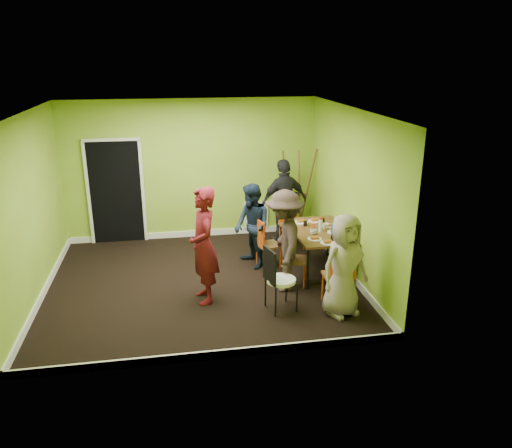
{
  "coord_description": "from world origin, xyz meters",
  "views": [
    {
      "loc": [
        -0.42,
        -7.58,
        3.62
      ],
      "look_at": [
        0.91,
        0.0,
        0.97
      ],
      "focal_mm": 35.0,
      "sensor_mm": 36.0,
      "label": 1
    }
  ],
  "objects_px": {
    "dining_table": "(320,233)",
    "chair_bentwood": "(277,276)",
    "person_back_end": "(284,202)",
    "orange_bottle": "(313,226)",
    "blue_bottle": "(334,229)",
    "easel": "(297,193)",
    "person_left_far": "(252,226)",
    "thermos": "(321,225)",
    "chair_left_near": "(291,254)",
    "person_left_near": "(285,241)",
    "chair_left_far": "(265,241)",
    "person_standing": "(204,246)",
    "chair_back_end": "(288,209)",
    "person_front_end": "(344,265)",
    "chair_front_end": "(340,273)"
  },
  "relations": [
    {
      "from": "orange_bottle",
      "to": "chair_back_end",
      "type": "bearing_deg",
      "value": 97.25
    },
    {
      "from": "chair_left_far",
      "to": "person_front_end",
      "type": "bearing_deg",
      "value": 9.03
    },
    {
      "from": "blue_bottle",
      "to": "person_left_far",
      "type": "height_order",
      "value": "person_left_far"
    },
    {
      "from": "orange_bottle",
      "to": "person_front_end",
      "type": "bearing_deg",
      "value": -90.51
    },
    {
      "from": "chair_front_end",
      "to": "easel",
      "type": "distance_m",
      "value": 3.22
    },
    {
      "from": "person_standing",
      "to": "orange_bottle",
      "type": "bearing_deg",
      "value": 106.86
    },
    {
      "from": "chair_front_end",
      "to": "person_front_end",
      "type": "height_order",
      "value": "person_front_end"
    },
    {
      "from": "dining_table",
      "to": "thermos",
      "type": "distance_m",
      "value": 0.17
    },
    {
      "from": "dining_table",
      "to": "easel",
      "type": "bearing_deg",
      "value": 87.55
    },
    {
      "from": "easel",
      "to": "chair_back_end",
      "type": "bearing_deg",
      "value": -119.29
    },
    {
      "from": "easel",
      "to": "person_left_near",
      "type": "bearing_deg",
      "value": -108.81
    },
    {
      "from": "chair_left_near",
      "to": "chair_front_end",
      "type": "xyz_separation_m",
      "value": [
        0.52,
        -0.91,
        0.04
      ]
    },
    {
      "from": "dining_table",
      "to": "easel",
      "type": "height_order",
      "value": "easel"
    },
    {
      "from": "chair_bentwood",
      "to": "person_front_end",
      "type": "relative_size",
      "value": 0.65
    },
    {
      "from": "person_left_near",
      "to": "orange_bottle",
      "type": "bearing_deg",
      "value": 145.05
    },
    {
      "from": "person_standing",
      "to": "person_back_end",
      "type": "distance_m",
      "value": 2.79
    },
    {
      "from": "thermos",
      "to": "person_standing",
      "type": "distance_m",
      "value": 2.15
    },
    {
      "from": "chair_back_end",
      "to": "thermos",
      "type": "height_order",
      "value": "chair_back_end"
    },
    {
      "from": "chair_bentwood",
      "to": "easel",
      "type": "relative_size",
      "value": 0.54
    },
    {
      "from": "dining_table",
      "to": "chair_left_near",
      "type": "height_order",
      "value": "chair_left_near"
    },
    {
      "from": "orange_bottle",
      "to": "blue_bottle",
      "type": "bearing_deg",
      "value": -58.12
    },
    {
      "from": "chair_left_far",
      "to": "person_left_far",
      "type": "bearing_deg",
      "value": -134.26
    },
    {
      "from": "chair_left_near",
      "to": "blue_bottle",
      "type": "xyz_separation_m",
      "value": [
        0.76,
        0.15,
        0.33
      ]
    },
    {
      "from": "chair_left_near",
      "to": "chair_front_end",
      "type": "bearing_deg",
      "value": 48.88
    },
    {
      "from": "chair_left_far",
      "to": "person_left_near",
      "type": "relative_size",
      "value": 0.55
    },
    {
      "from": "person_left_far",
      "to": "chair_front_end",
      "type": "bearing_deg",
      "value": 13.2
    },
    {
      "from": "chair_back_end",
      "to": "chair_bentwood",
      "type": "height_order",
      "value": "chair_back_end"
    },
    {
      "from": "chair_left_near",
      "to": "person_standing",
      "type": "bearing_deg",
      "value": -57.19
    },
    {
      "from": "blue_bottle",
      "to": "person_back_end",
      "type": "relative_size",
      "value": 0.11
    },
    {
      "from": "chair_front_end",
      "to": "chair_bentwood",
      "type": "relative_size",
      "value": 1.0
    },
    {
      "from": "thermos",
      "to": "orange_bottle",
      "type": "bearing_deg",
      "value": 114.62
    },
    {
      "from": "chair_left_near",
      "to": "thermos",
      "type": "distance_m",
      "value": 0.78
    },
    {
      "from": "person_left_far",
      "to": "thermos",
      "type": "bearing_deg",
      "value": 50.22
    },
    {
      "from": "chair_left_far",
      "to": "person_front_end",
      "type": "relative_size",
      "value": 0.59
    },
    {
      "from": "chair_back_end",
      "to": "person_back_end",
      "type": "xyz_separation_m",
      "value": [
        -0.06,
        0.13,
        0.11
      ]
    },
    {
      "from": "person_standing",
      "to": "person_front_end",
      "type": "distance_m",
      "value": 2.08
    },
    {
      "from": "chair_back_end",
      "to": "person_back_end",
      "type": "height_order",
      "value": "person_back_end"
    },
    {
      "from": "dining_table",
      "to": "chair_bentwood",
      "type": "relative_size",
      "value": 1.52
    },
    {
      "from": "chair_bentwood",
      "to": "person_back_end",
      "type": "xyz_separation_m",
      "value": [
        0.72,
        2.69,
        0.3
      ]
    },
    {
      "from": "dining_table",
      "to": "person_standing",
      "type": "relative_size",
      "value": 0.84
    },
    {
      "from": "chair_back_end",
      "to": "chair_bentwood",
      "type": "relative_size",
      "value": 1.06
    },
    {
      "from": "person_standing",
      "to": "person_left_near",
      "type": "relative_size",
      "value": 1.09
    },
    {
      "from": "blue_bottle",
      "to": "person_left_far",
      "type": "relative_size",
      "value": 0.13
    },
    {
      "from": "person_front_end",
      "to": "person_standing",
      "type": "bearing_deg",
      "value": 138.54
    },
    {
      "from": "chair_front_end",
      "to": "orange_bottle",
      "type": "distance_m",
      "value": 1.47
    },
    {
      "from": "orange_bottle",
      "to": "person_back_end",
      "type": "distance_m",
      "value": 1.32
    },
    {
      "from": "chair_left_far",
      "to": "chair_front_end",
      "type": "bearing_deg",
      "value": 11.92
    },
    {
      "from": "chair_bentwood",
      "to": "person_back_end",
      "type": "bearing_deg",
      "value": 151.08
    },
    {
      "from": "easel",
      "to": "person_standing",
      "type": "relative_size",
      "value": 1.01
    },
    {
      "from": "person_back_end",
      "to": "chair_back_end",
      "type": "bearing_deg",
      "value": 98.89
    }
  ]
}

